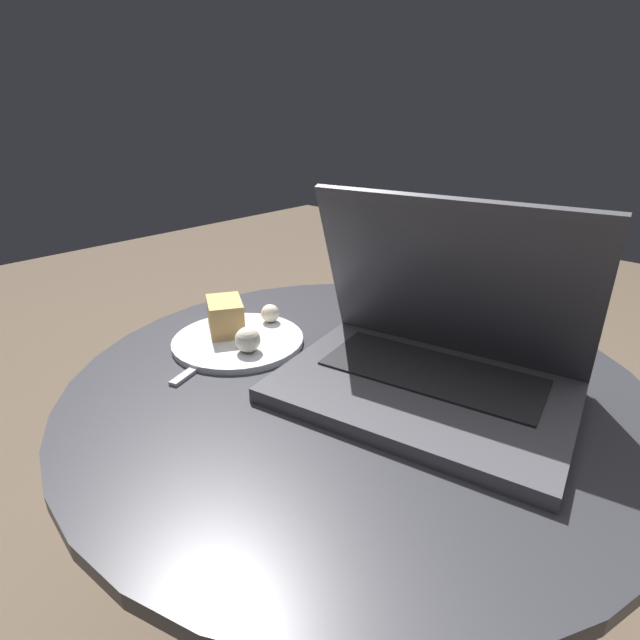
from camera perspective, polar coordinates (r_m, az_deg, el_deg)
The scene contains 5 objects.
table at distance 0.73m, azimuth 3.73°, elevation -16.04°, with size 0.73×0.73×0.56m.
laptop at distance 0.62m, azimuth 12.61°, elevation -3.79°, with size 0.38×0.29×0.23m.
beer_glass at distance 0.76m, azimuth 13.08°, elevation 5.45°, with size 0.08×0.08×0.19m.
snack_plate at distance 0.74m, azimuth -9.53°, elevation -1.36°, with size 0.19×0.19×0.06m.
fork at distance 0.73m, azimuth -10.93°, elevation -3.15°, with size 0.08×0.19×0.00m.
Camera 1 is at (0.35, -0.44, 0.89)m, focal length 28.00 mm.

